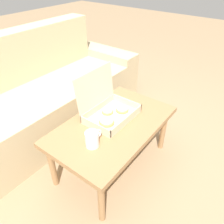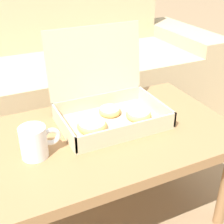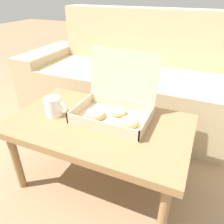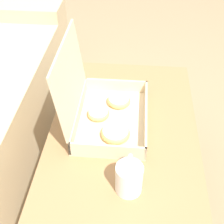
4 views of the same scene
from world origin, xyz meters
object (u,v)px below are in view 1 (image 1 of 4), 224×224
couch (41,99)px  coffee_table (113,128)px  coffee_mug (92,139)px  pastry_box (108,109)px

couch → coffee_table: couch is taller
coffee_mug → couch: bearing=74.0°
coffee_table → pastry_box: (0.05, 0.09, 0.11)m
coffee_table → pastry_box: pastry_box is taller
coffee_mug → coffee_table: bearing=7.2°
pastry_box → couch: bearing=93.9°
couch → pastry_box: (0.05, -0.79, 0.19)m
pastry_box → coffee_mug: 0.34m
couch → pastry_box: bearing=-86.1°
pastry_box → coffee_mug: bearing=-159.2°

